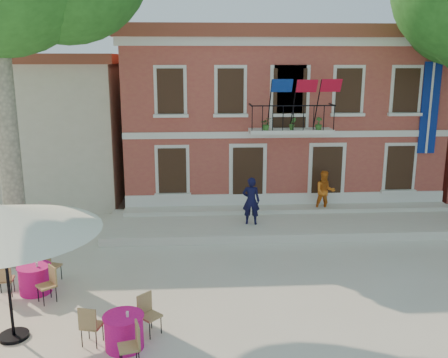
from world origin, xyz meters
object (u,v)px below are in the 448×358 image
patio_umbrella (1,219)px  pedestrian_navy (251,201)px  cafe_table_1 (124,330)px  cafe_table_3 (35,278)px  pedestrian_orange (325,192)px

patio_umbrella → pedestrian_navy: patio_umbrella is taller
patio_umbrella → cafe_table_1: bearing=-12.3°
patio_umbrella → pedestrian_navy: (6.19, 6.86, -1.65)m
cafe_table_1 → cafe_table_3: size_ratio=0.98×
patio_umbrella → pedestrian_navy: bearing=47.9°
pedestrian_orange → cafe_table_1: size_ratio=0.91×
pedestrian_navy → pedestrian_orange: bearing=-146.6°
pedestrian_navy → cafe_table_1: (-3.62, -7.43, -0.75)m
patio_umbrella → cafe_table_1: patio_umbrella is taller
pedestrian_orange → cafe_table_1: bearing=-125.0°
cafe_table_1 → patio_umbrella: bearing=167.7°
pedestrian_navy → patio_umbrella: bearing=58.0°
pedestrian_navy → cafe_table_3: bearing=45.7°
cafe_table_1 → cafe_table_3: 3.97m
patio_umbrella → pedestrian_orange: 12.48m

